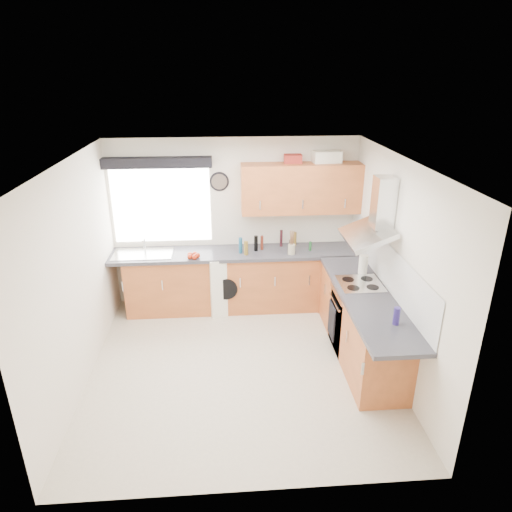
{
  "coord_description": "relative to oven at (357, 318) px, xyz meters",
  "views": [
    {
      "loc": [
        -0.16,
        -4.66,
        3.38
      ],
      "look_at": [
        0.25,
        0.85,
        1.1
      ],
      "focal_mm": 32.0,
      "sensor_mm": 36.0,
      "label": 1
    }
  ],
  "objects": [
    {
      "name": "jar_5",
      "position": [
        -0.81,
        1.37,
        0.61
      ],
      "size": [
        0.04,
        0.04,
        0.25
      ],
      "primitive_type": "cylinder",
      "color": "#331217",
      "rests_on": "worktop_back"
    },
    {
      "name": "tomato_cluster",
      "position": [
        -2.1,
        1.0,
        0.52
      ],
      "size": [
        0.21,
        0.21,
        0.07
      ],
      "primitive_type": null,
      "rotation": [
        0.0,
        0.0,
        0.33
      ],
      "color": "#AF260D",
      "rests_on": "worktop_back"
    },
    {
      "name": "extractor_hood",
      "position": [
        0.1,
        -0.0,
        1.34
      ],
      "size": [
        0.52,
        0.78,
        0.66
      ],
      "primitive_type": null,
      "color": "silver",
      "rests_on": "wall_right"
    },
    {
      "name": "wall_back",
      "position": [
        -1.5,
        1.5,
        0.82
      ],
      "size": [
        3.6,
        0.02,
        2.5
      ],
      "primitive_type": "cube",
      "color": "silver",
      "rests_on": "ground_plane"
    },
    {
      "name": "jar_0",
      "position": [
        -0.7,
        1.12,
        0.58
      ],
      "size": [
        0.06,
        0.06,
        0.18
      ],
      "primitive_type": "cylinder",
      "color": "#3D3022",
      "rests_on": "worktop_back"
    },
    {
      "name": "kitchen_roll",
      "position": [
        0.12,
        0.31,
        0.61
      ],
      "size": [
        0.15,
        0.15,
        0.25
      ],
      "primitive_type": "cylinder",
      "rotation": [
        0.0,
        0.0,
        0.35
      ],
      "color": "white",
      "rests_on": "worktop_right"
    },
    {
      "name": "base_cab_corner",
      "position": [
        0.0,
        1.2,
        0.01
      ],
      "size": [
        0.6,
        0.6,
        0.86
      ],
      "primitive_type": "cube",
      "color": "#9D4F26",
      "rests_on": "ground_plane"
    },
    {
      "name": "oven",
      "position": [
        0.0,
        0.0,
        0.0
      ],
      "size": [
        0.56,
        0.58,
        0.85
      ],
      "primitive_type": "cube",
      "color": "black",
      "rests_on": "ground_plane"
    },
    {
      "name": "wall_right",
      "position": [
        0.3,
        -0.3,
        0.82
      ],
      "size": [
        0.02,
        3.6,
        2.5
      ],
      "primitive_type": "cube",
      "color": "silver",
      "rests_on": "ground_plane"
    },
    {
      "name": "splashback",
      "position": [
        0.29,
        0.0,
        0.75
      ],
      "size": [
        0.01,
        3.0,
        0.54
      ],
      "primitive_type": "cube",
      "color": "white",
      "rests_on": "wall_right"
    },
    {
      "name": "ground_plane",
      "position": [
        -1.5,
        -0.3,
        -0.42
      ],
      "size": [
        3.6,
        3.6,
        0.0
      ],
      "primitive_type": "plane",
      "color": "beige"
    },
    {
      "name": "wall_front",
      "position": [
        -1.5,
        -2.1,
        0.82
      ],
      "size": [
        3.6,
        0.02,
        2.5
      ],
      "primitive_type": "cube",
      "color": "silver",
      "rests_on": "ground_plane"
    },
    {
      "name": "jar_6",
      "position": [
        -0.6,
        1.38,
        0.59
      ],
      "size": [
        0.05,
        0.05,
        0.21
      ],
      "primitive_type": "cylinder",
      "color": "brown",
      "rests_on": "worktop_back"
    },
    {
      "name": "worktop_right",
      "position": [
        0.0,
        -0.3,
        0.46
      ],
      "size": [
        0.62,
        2.42,
        0.05
      ],
      "primitive_type": "cube",
      "color": "#2F2F35",
      "rests_on": "base_cab_right"
    },
    {
      "name": "wall_left",
      "position": [
        -3.3,
        -0.3,
        0.82
      ],
      "size": [
        0.02,
        3.6,
        2.5
      ],
      "primitive_type": "cube",
      "color": "silver",
      "rests_on": "ground_plane"
    },
    {
      "name": "bottle_0",
      "position": [
        0.1,
        -0.96,
        0.58
      ],
      "size": [
        0.07,
        0.07,
        0.19
      ],
      "primitive_type": "cylinder",
      "color": "navy",
      "rests_on": "worktop_right"
    },
    {
      "name": "window",
      "position": [
        -2.55,
        1.49,
        1.12
      ],
      "size": [
        1.4,
        0.02,
        1.1
      ],
      "primitive_type": "cube",
      "color": "white",
      "rests_on": "wall_back"
    },
    {
      "name": "worktop_back",
      "position": [
        -1.5,
        1.2,
        0.46
      ],
      "size": [
        3.6,
        0.62,
        0.05
      ],
      "primitive_type": "cube",
      "color": "#2F2F35",
      "rests_on": "base_cab_back"
    },
    {
      "name": "jar_4",
      "position": [
        -1.35,
        1.07,
        0.59
      ],
      "size": [
        0.06,
        0.06,
        0.2
      ],
      "primitive_type": "cylinder",
      "color": "brown",
      "rests_on": "worktop_back"
    },
    {
      "name": "base_cab_back",
      "position": [
        -1.6,
        1.21,
        0.01
      ],
      "size": [
        3.0,
        0.58,
        0.86
      ],
      "primitive_type": "cube",
      "color": "#9D4F26",
      "rests_on": "ground_plane"
    },
    {
      "name": "washing_machine",
      "position": [
        -1.65,
        1.22,
        0.02
      ],
      "size": [
        0.74,
        0.73,
        0.89
      ],
      "primitive_type": "cube",
      "rotation": [
        0.0,
        0.0,
        0.28
      ],
      "color": "white",
      "rests_on": "ground_plane"
    },
    {
      "name": "jar_2",
      "position": [
        -1.11,
        1.25,
        0.59
      ],
      "size": [
        0.04,
        0.04,
        0.21
      ],
      "primitive_type": "cylinder",
      "color": "#561F12",
      "rests_on": "worktop_back"
    },
    {
      "name": "jar_7",
      "position": [
        -0.41,
        1.17,
        0.55
      ],
      "size": [
        0.04,
        0.04,
        0.14
      ],
      "primitive_type": "cylinder",
      "color": "#1E5425",
      "rests_on": "worktop_back"
    },
    {
      "name": "utensil_pot",
      "position": [
        -0.7,
        1.05,
        0.56
      ],
      "size": [
        0.13,
        0.13,
        0.14
      ],
      "primitive_type": "cylinder",
      "rotation": [
        0.0,
        0.0,
        0.33
      ],
      "color": "tan",
      "rests_on": "worktop_back"
    },
    {
      "name": "sink",
      "position": [
        -2.83,
        1.2,
        0.52
      ],
      "size": [
        0.84,
        0.46,
        0.1
      ],
      "primitive_type": null,
      "color": "silver",
      "rests_on": "worktop_back"
    },
    {
      "name": "wall_clock",
      "position": [
        -1.71,
        1.48,
        1.45
      ],
      "size": [
        0.28,
        0.04,
        0.28
      ],
      "primitive_type": "cylinder",
      "rotation": [
        1.57,
        0.0,
        0.0
      ],
      "color": "black",
      "rests_on": "wall_back"
    },
    {
      "name": "hob_plate",
      "position": [
        0.0,
        0.0,
        0.49
      ],
      "size": [
        0.52,
        0.52,
        0.01
      ],
      "primitive_type": "cube",
      "color": "silver",
      "rests_on": "worktop_right"
    },
    {
      "name": "jar_3",
      "position": [
        -1.2,
        1.21,
        0.6
      ],
      "size": [
        0.06,
        0.06,
        0.23
      ],
      "primitive_type": "cylinder",
      "color": "black",
      "rests_on": "worktop_back"
    },
    {
      "name": "casserole",
      "position": [
        -0.19,
        1.42,
        1.81
      ],
      "size": [
        0.41,
        0.31,
        0.16
      ],
      "primitive_type": "cube",
      "rotation": [
        0.0,
        0.0,
        0.09
      ],
      "color": "white",
      "rests_on": "upper_cabinets"
    },
    {
      "name": "window_blind",
      "position": [
        -2.55,
        1.4,
        1.76
      ],
      "size": [
        1.5,
        0.18,
        0.14
      ],
      "primitive_type": "cube",
      "color": "black",
      "rests_on": "wall_back"
    },
    {
      "name": "storage_box",
      "position": [
        -0.67,
        1.42,
        1.78
      ],
      "size": [
        0.26,
        0.22,
        0.11
      ],
      "primitive_type": "cube",
      "rotation": [
        0.0,
        0.0,
        -0.06
      ],
      "color": "maroon",
      "rests_on": "upper_cabinets"
    },
    {
      "name": "upper_cabinets",
      "position": [
        -0.55,
        1.32,
        1.38
      ],
      "size": [
        1.7,
        0.35,
        0.7
      ],
      "primitive_type": "cube",
      "color": "#9D4F26",
      "rests_on": "wall_back"
    },
    {
      "name": "base_cab_right",
      "position": [
        0.01,
        -0.15,
        0.01
      ],
      "size": [
        0.58,
        2.1,
        0.86
      ],
      "primitive_type": "cube",
      "color": "#9D4F26",
      "rests_on": "ground_plane"
    },
    {
      "name": "jar_1",
      "position": [
        -1.43,
        1.14,
        0.6
      ],
      "size": [
        0.05,
        0.05,
        0.23
      ],
      "primitive_type": "cylinder",
      "color": "navy",
      "rests_on": "worktop_back"
    },
    {
      "name": "ceiling",
      "position": [
        -1.5,
        -0.3,
        2.08
      ],
      "size": [
        3.6,
        3.6,
        0.02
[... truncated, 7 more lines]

